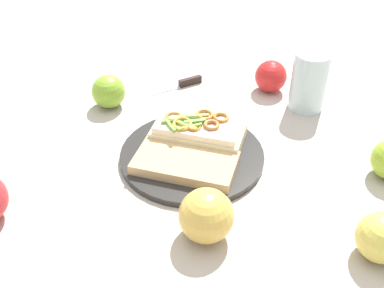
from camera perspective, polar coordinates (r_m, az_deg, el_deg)
ground_plane at (r=0.86m, az=0.00°, el=-1.74°), size 2.00×2.00×0.00m
plate at (r=0.85m, az=0.00°, el=-1.41°), size 0.26×0.26×0.01m
sandwich at (r=0.87m, az=0.72°, el=1.66°), size 0.11×0.18×0.05m
bread_slice_side at (r=0.81m, az=-0.83°, el=-2.33°), size 0.12×0.19×0.02m
apple_0 at (r=1.06m, az=9.64°, el=8.19°), size 0.08×0.08×0.07m
apple_1 at (r=0.69m, az=1.76°, el=-8.78°), size 0.11×0.11×0.08m
apple_2 at (r=0.72m, az=22.26°, el=-10.56°), size 0.09×0.09×0.07m
apple_5 at (r=1.00m, az=-10.21°, el=6.36°), size 0.10×0.10×0.07m
drinking_glass at (r=1.00m, az=14.16°, el=7.49°), size 0.07×0.07×0.13m
knife at (r=1.07m, az=-0.84°, el=7.48°), size 0.08×0.11×0.02m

